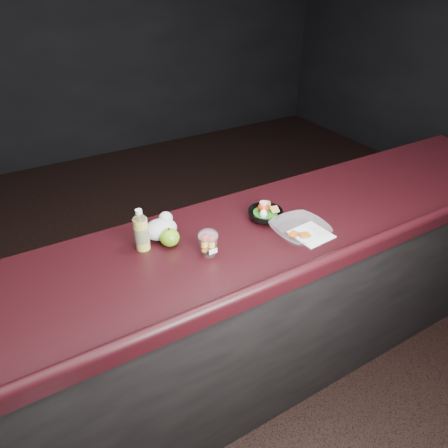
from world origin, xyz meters
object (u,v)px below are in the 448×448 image
(lemonade_bottle, at_px, (141,233))
(green_apple, at_px, (170,237))
(takeout_bowl, at_px, (300,231))
(snack_bowl, at_px, (265,214))
(fruit_cup, at_px, (208,242))

(lemonade_bottle, xyz_separation_m, green_apple, (0.11, -0.04, -0.04))
(lemonade_bottle, bearing_deg, takeout_bowl, -22.76)
(lemonade_bottle, distance_m, takeout_bowl, 0.70)
(snack_bowl, bearing_deg, fruit_cup, -163.71)
(lemonade_bottle, bearing_deg, green_apple, -18.12)
(fruit_cup, xyz_separation_m, snack_bowl, (0.36, 0.11, -0.03))
(fruit_cup, xyz_separation_m, green_apple, (-0.11, 0.14, -0.02))
(lemonade_bottle, distance_m, green_apple, 0.12)
(snack_bowl, bearing_deg, takeout_bowl, -75.08)
(lemonade_bottle, height_order, fruit_cup, lemonade_bottle)
(green_apple, relative_size, takeout_bowl, 0.36)
(snack_bowl, height_order, takeout_bowl, snack_bowl)
(fruit_cup, relative_size, green_apple, 1.34)
(green_apple, distance_m, snack_bowl, 0.48)
(fruit_cup, bearing_deg, snack_bowl, 16.29)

